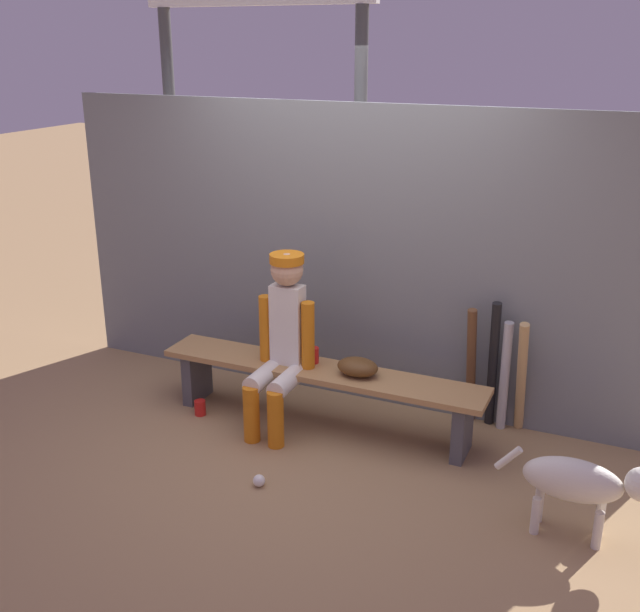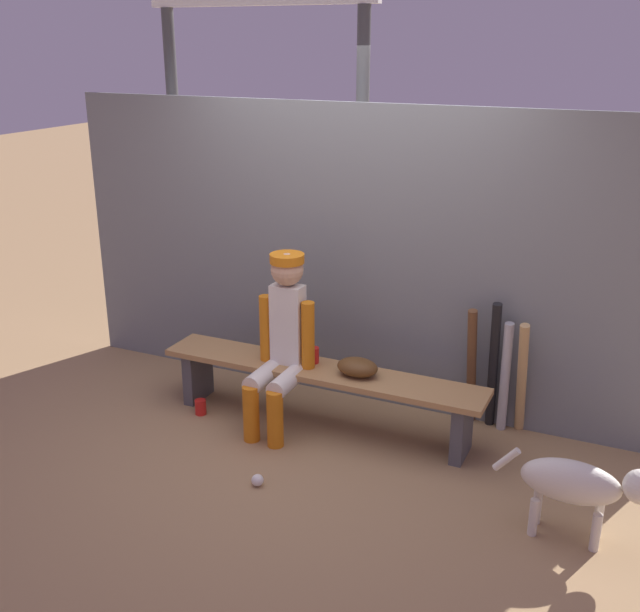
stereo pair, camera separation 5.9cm
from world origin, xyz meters
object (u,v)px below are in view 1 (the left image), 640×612
cup_on_bench (313,355)px  dog (583,483)px  cup_on_ground (200,408)px  dugout_bench (320,381)px  baseball (259,481)px  baseball_glove (358,367)px  bat_wood_tan (521,377)px  player_seated (281,338)px  scoreboard (263,2)px  bat_wood_dark (471,366)px  bat_aluminum_silver (505,376)px  bat_aluminum_black (493,365)px

cup_on_bench → dog: size_ratio=0.13×
cup_on_ground → cup_on_bench: 0.92m
dugout_bench → baseball: (-0.03, -0.85, -0.30)m
baseball_glove → bat_wood_tan: 1.10m
player_seated → scoreboard: scoreboard is taller
baseball_glove → bat_wood_tan: (1.00, 0.44, -0.07)m
cup_on_bench → dog: 1.98m
player_seated → dog: (2.02, -0.48, -0.31)m
bat_wood_dark → bat_aluminum_silver: bearing=-0.7°
player_seated → cup_on_ground: 0.86m
bat_aluminum_silver → bat_wood_tan: size_ratio=0.95×
bat_aluminum_silver → cup_on_ground: 2.14m
player_seated → bat_aluminum_silver: (1.40, 0.55, -0.25)m
baseball_glove → dog: size_ratio=0.33×
dugout_bench → scoreboard: bearing=129.9°
bat_aluminum_black → bat_aluminum_silver: size_ratio=1.16×
bat_wood_tan → dog: bat_wood_tan is taller
dugout_bench → player_seated: player_seated is taller
bat_wood_tan → scoreboard: (-2.29, 0.77, 2.39)m
baseball → scoreboard: size_ratio=0.02×
bat_wood_dark → baseball: (-0.96, -1.29, -0.40)m
bat_wood_tan → baseball: size_ratio=11.45×
player_seated → bat_aluminum_black: 1.44m
player_seated → cup_on_ground: (-0.61, -0.11, -0.60)m
dugout_bench → scoreboard: (-1.01, 1.21, 2.47)m
bat_wood_tan → cup_on_bench: 1.41m
cup_on_ground → dog: 2.67m
bat_aluminum_silver → scoreboard: scoreboard is taller
cup_on_ground → scoreboard: bearing=96.7°
baseball_glove → scoreboard: bearing=136.8°
cup_on_ground → cup_on_bench: (0.76, 0.28, 0.43)m
bat_wood_dark → cup_on_bench: (-1.02, -0.38, 0.05)m
dog → bat_aluminum_silver: bearing=121.1°
bat_aluminum_black → bat_wood_tan: (0.20, -0.02, -0.05)m
player_seated → cup_on_bench: (0.16, 0.17, -0.16)m
bat_wood_dark → bat_aluminum_black: bat_aluminum_black is taller
player_seated → baseball_glove: (0.51, 0.10, -0.16)m
bat_wood_tan → player_seated: bearing=-160.4°
baseball_glove → cup_on_ground: (-1.12, -0.21, -0.44)m
baseball → bat_wood_tan: bearing=44.6°
bat_wood_tan → baseball: bat_wood_tan is taller
bat_aluminum_silver → bat_wood_tan: bearing=-4.0°
baseball_glove → bat_wood_dark: (0.66, 0.45, -0.06)m
dugout_bench → baseball: 0.90m
baseball_glove → baseball: bearing=-109.5°
scoreboard → bat_wood_dark: bearing=-21.4°
bat_wood_dark → bat_aluminum_silver: bat_wood_dark is taller
baseball_glove → cup_on_bench: (-0.36, 0.07, -0.01)m
bat_wood_tan → dog: 1.14m
dugout_bench → bat_aluminum_black: bearing=22.9°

